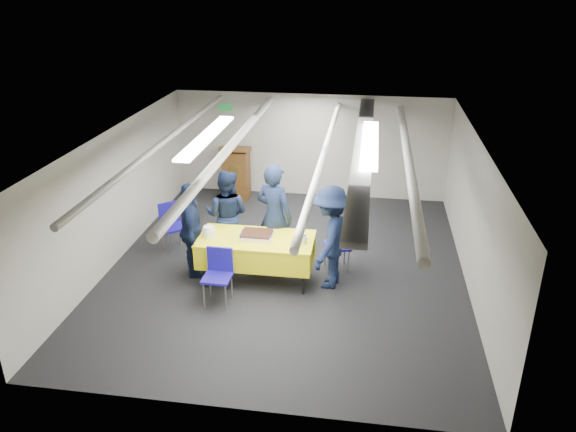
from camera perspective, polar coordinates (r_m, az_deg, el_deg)
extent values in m
plane|color=black|center=(9.78, -0.12, -5.16)|extent=(7.00, 7.00, 0.00)
cube|color=beige|center=(12.54, 2.30, 7.12)|extent=(6.00, 0.02, 2.30)
cube|color=beige|center=(10.14, -17.09, 1.99)|extent=(0.02, 7.00, 2.30)
cube|color=beige|center=(9.34, 18.32, -0.03)|extent=(0.02, 7.00, 2.30)
cube|color=silver|center=(8.90, -0.13, 7.87)|extent=(6.00, 7.00, 0.02)
cylinder|color=silver|center=(9.43, -12.33, 7.53)|extent=(0.10, 6.90, 0.10)
cylinder|color=silver|center=(9.12, -5.77, 7.15)|extent=(0.14, 6.90, 0.14)
cylinder|color=silver|center=(8.89, 3.72, 6.51)|extent=(0.10, 6.90, 0.10)
cylinder|color=silver|center=(8.89, 12.13, 5.77)|extent=(0.14, 6.90, 0.14)
cube|color=gray|center=(8.83, 7.64, 6.92)|extent=(0.28, 6.90, 0.08)
cube|color=white|center=(9.19, -8.25, 7.99)|extent=(0.25, 2.60, 0.04)
cube|color=white|center=(8.81, 8.32, 7.32)|extent=(0.25, 2.60, 0.04)
cube|color=#0C591E|center=(12.66, -6.38, 10.90)|extent=(0.30, 0.04, 0.12)
cylinder|color=black|center=(9.22, -8.59, -6.10)|extent=(0.04, 0.04, 0.36)
cylinder|color=black|center=(8.91, 1.55, -6.94)|extent=(0.04, 0.04, 0.36)
cylinder|color=black|center=(9.77, -7.48, -4.19)|extent=(0.04, 0.04, 0.36)
cylinder|color=black|center=(9.48, 2.05, -4.91)|extent=(0.04, 0.04, 0.36)
cube|color=#FFF71A|center=(9.14, -3.24, -3.52)|extent=(1.85, 0.89, 0.39)
cube|color=#FFF71A|center=(9.04, -3.27, -2.33)|extent=(1.87, 0.91, 0.03)
cube|color=white|center=(9.05, -3.21, -2.00)|extent=(0.50, 0.40, 0.06)
cube|color=black|center=(9.03, -3.21, -1.75)|extent=(0.48, 0.38, 0.03)
sphere|color=#101395|center=(8.92, -4.82, -2.15)|extent=(0.04, 0.04, 0.04)
sphere|color=#101395|center=(9.23, -4.32, -1.20)|extent=(0.04, 0.04, 0.04)
sphere|color=#101395|center=(8.90, -4.14, -2.20)|extent=(0.04, 0.04, 0.04)
sphere|color=#101395|center=(9.21, -3.66, -1.24)|extent=(0.04, 0.04, 0.04)
sphere|color=#101395|center=(8.87, -3.45, -2.24)|extent=(0.04, 0.04, 0.04)
sphere|color=#101395|center=(9.19, -2.99, -1.28)|extent=(0.04, 0.04, 0.04)
sphere|color=#101395|center=(8.85, -2.75, -2.29)|extent=(0.04, 0.04, 0.04)
sphere|color=#101395|center=(9.17, -2.32, -1.33)|extent=(0.04, 0.04, 0.04)
sphere|color=#101395|center=(8.83, -2.06, -2.34)|extent=(0.04, 0.04, 0.04)
sphere|color=#101395|center=(9.15, -1.65, -1.37)|extent=(0.04, 0.04, 0.04)
sphere|color=#101395|center=(9.00, -4.82, -1.90)|extent=(0.04, 0.04, 0.04)
sphere|color=#101395|center=(8.91, -1.82, -2.10)|extent=(0.04, 0.04, 0.04)
sphere|color=#101395|center=(9.08, -4.69, -1.66)|extent=(0.04, 0.04, 0.04)
sphere|color=#101395|center=(8.99, -1.72, -1.85)|extent=(0.04, 0.04, 0.04)
sphere|color=#101395|center=(9.16, -4.57, -1.42)|extent=(0.04, 0.04, 0.04)
sphere|color=#101395|center=(9.07, -1.62, -1.61)|extent=(0.04, 0.04, 0.04)
cylinder|color=white|center=(9.14, -8.05, -1.70)|extent=(0.21, 0.21, 0.12)
cylinder|color=white|center=(9.11, -8.08, -1.21)|extent=(0.17, 0.17, 0.05)
cylinder|color=white|center=(8.86, 1.29, -2.37)|extent=(0.20, 0.20, 0.11)
cylinder|color=white|center=(8.82, 1.29, -1.90)|extent=(0.17, 0.17, 0.05)
cube|color=brown|center=(12.58, -5.25, 4.22)|extent=(0.55, 0.45, 1.10)
cube|color=brown|center=(12.37, -5.38, 6.80)|extent=(0.62, 0.53, 0.21)
cylinder|color=gold|center=(12.32, -5.53, 4.52)|extent=(0.28, 0.02, 0.28)
cylinder|color=gray|center=(8.63, -8.53, -8.02)|extent=(0.02, 0.02, 0.43)
cylinder|color=gray|center=(8.54, -6.34, -8.26)|extent=(0.02, 0.02, 0.43)
cylinder|color=gray|center=(8.91, -7.87, -6.90)|extent=(0.02, 0.02, 0.43)
cylinder|color=gray|center=(8.82, -5.74, -7.12)|extent=(0.02, 0.02, 0.43)
cube|color=#1B1291|center=(8.61, -7.20, -6.23)|extent=(0.43, 0.43, 0.04)
cube|color=#1B1291|center=(8.66, -6.92, -4.35)|extent=(0.40, 0.05, 0.40)
cylinder|color=gray|center=(9.76, 3.81, -3.85)|extent=(0.02, 0.02, 0.43)
cylinder|color=gray|center=(9.46, 4.15, -4.80)|extent=(0.02, 0.02, 0.43)
cylinder|color=gray|center=(9.82, 5.77, -3.75)|extent=(0.02, 0.02, 0.43)
cylinder|color=gray|center=(9.52, 6.17, -4.68)|extent=(0.02, 0.02, 0.43)
cube|color=#1B1291|center=(9.53, 5.02, -3.01)|extent=(0.51, 0.51, 0.04)
cube|color=#1B1291|center=(9.47, 6.20, -1.76)|extent=(0.14, 0.40, 0.40)
cylinder|color=gray|center=(10.29, -11.93, -2.83)|extent=(0.02, 0.02, 0.43)
cylinder|color=gray|center=(10.39, -10.18, -2.40)|extent=(0.02, 0.02, 0.43)
cylinder|color=gray|center=(10.58, -12.60, -2.13)|extent=(0.02, 0.02, 0.43)
cylinder|color=gray|center=(10.68, -10.90, -1.72)|extent=(0.02, 0.02, 0.43)
cube|color=#1B1291|center=(10.38, -11.50, -1.10)|extent=(0.59, 0.59, 0.04)
cube|color=#1B1291|center=(10.46, -11.99, 0.37)|extent=(0.33, 0.29, 0.40)
imported|color=black|center=(9.44, -1.39, -0.02)|extent=(0.79, 0.67, 1.84)
imported|color=black|center=(9.83, -6.23, 0.11)|extent=(0.84, 0.68, 1.62)
imported|color=black|center=(9.31, -9.80, -1.45)|extent=(0.70, 1.04, 1.63)
imported|color=black|center=(8.88, 4.34, -2.19)|extent=(0.84, 1.20, 1.70)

